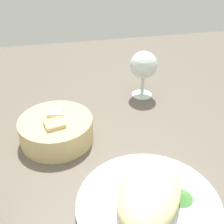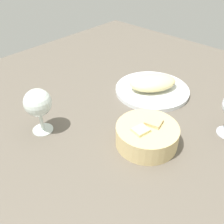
% 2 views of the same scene
% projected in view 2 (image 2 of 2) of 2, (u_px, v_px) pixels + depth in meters
% --- Properties ---
extents(ground_plane, '(1.40, 1.40, 0.02)m').
position_uv_depth(ground_plane, '(131.00, 121.00, 0.81)').
color(ground_plane, '#60574C').
extents(plate, '(0.26, 0.26, 0.01)m').
position_uv_depth(plate, '(152.00, 90.00, 0.93)').
color(plate, silver).
rests_on(plate, ground_plane).
extents(omelette, '(0.19, 0.17, 0.05)m').
position_uv_depth(omelette, '(153.00, 82.00, 0.91)').
color(omelette, beige).
rests_on(omelette, plate).
extents(lettuce_garnish, '(0.04, 0.04, 0.01)m').
position_uv_depth(lettuce_garnish, '(140.00, 81.00, 0.95)').
color(lettuce_garnish, '#46813A').
rests_on(lettuce_garnish, plate).
extents(bread_basket, '(0.17, 0.17, 0.07)m').
position_uv_depth(bread_basket, '(147.00, 135.00, 0.70)').
color(bread_basket, '#D4BB7F').
rests_on(bread_basket, ground_plane).
extents(wine_glass_near, '(0.08, 0.08, 0.13)m').
position_uv_depth(wine_glass_near, '(38.00, 104.00, 0.71)').
color(wine_glass_near, silver).
rests_on(wine_glass_near, ground_plane).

